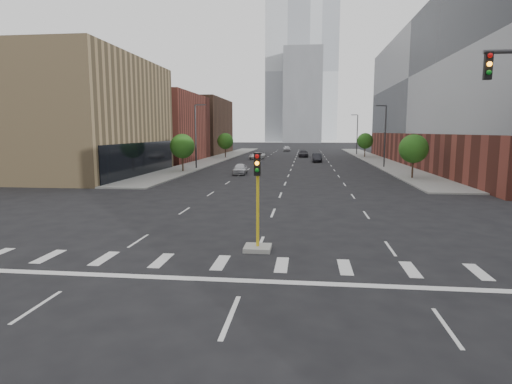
% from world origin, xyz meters
% --- Properties ---
extents(ground, '(400.00, 400.00, 0.00)m').
position_xyz_m(ground, '(0.00, 0.00, 0.00)').
color(ground, black).
rests_on(ground, ground).
extents(sidewalk_left_far, '(5.00, 92.00, 0.15)m').
position_xyz_m(sidewalk_left_far, '(-15.00, 74.00, 0.07)').
color(sidewalk_left_far, gray).
rests_on(sidewalk_left_far, ground).
extents(sidewalk_right_far, '(5.00, 92.00, 0.15)m').
position_xyz_m(sidewalk_right_far, '(15.00, 74.00, 0.07)').
color(sidewalk_right_far, gray).
rests_on(sidewalk_right_far, ground).
extents(building_left_mid, '(20.00, 24.00, 14.00)m').
position_xyz_m(building_left_mid, '(-27.50, 40.00, 7.00)').
color(building_left_mid, '#917852').
rests_on(building_left_mid, ground).
extents(building_left_far_a, '(20.00, 22.00, 12.00)m').
position_xyz_m(building_left_far_a, '(-27.50, 66.00, 6.00)').
color(building_left_far_a, brown).
rests_on(building_left_far_a, ground).
extents(building_left_far_b, '(20.00, 24.00, 13.00)m').
position_xyz_m(building_left_far_b, '(-27.50, 92.00, 6.50)').
color(building_left_far_b, brown).
rests_on(building_left_far_b, ground).
extents(building_right_main, '(24.00, 70.00, 22.00)m').
position_xyz_m(building_right_main, '(29.50, 60.00, 11.00)').
color(building_right_main, brown).
rests_on(building_right_main, ground).
extents(tower_left, '(22.00, 22.00, 70.00)m').
position_xyz_m(tower_left, '(-8.00, 220.00, 35.00)').
color(tower_left, '#B2B7BC').
rests_on(tower_left, ground).
extents(tower_right, '(20.00, 20.00, 80.00)m').
position_xyz_m(tower_right, '(10.00, 260.00, 40.00)').
color(tower_right, '#B2B7BC').
rests_on(tower_right, ground).
extents(tower_mid, '(18.00, 18.00, 44.00)m').
position_xyz_m(tower_mid, '(0.00, 200.00, 22.00)').
color(tower_mid, slate).
rests_on(tower_mid, ground).
extents(median_traffic_signal, '(1.20, 1.20, 4.40)m').
position_xyz_m(median_traffic_signal, '(0.00, 8.97, 0.97)').
color(median_traffic_signal, '#999993').
rests_on(median_traffic_signal, ground).
extents(streetlight_right_a, '(1.60, 0.22, 9.07)m').
position_xyz_m(streetlight_right_a, '(13.41, 55.00, 5.01)').
color(streetlight_right_a, '#2D2D30').
rests_on(streetlight_right_a, ground).
extents(streetlight_right_b, '(1.60, 0.22, 9.07)m').
position_xyz_m(streetlight_right_b, '(13.41, 90.00, 5.01)').
color(streetlight_right_b, '#2D2D30').
rests_on(streetlight_right_b, ground).
extents(streetlight_left, '(1.60, 0.22, 9.07)m').
position_xyz_m(streetlight_left, '(-13.41, 50.00, 5.01)').
color(streetlight_left, '#2D2D30').
rests_on(streetlight_left, ground).
extents(tree_left_near, '(3.20, 3.20, 4.85)m').
position_xyz_m(tree_left_near, '(-14.00, 45.00, 3.39)').
color(tree_left_near, '#382619').
rests_on(tree_left_near, ground).
extents(tree_left_far, '(3.20, 3.20, 4.85)m').
position_xyz_m(tree_left_far, '(-14.00, 75.00, 3.39)').
color(tree_left_far, '#382619').
rests_on(tree_left_far, ground).
extents(tree_right_near, '(3.20, 3.20, 4.85)m').
position_xyz_m(tree_right_near, '(14.00, 40.00, 3.39)').
color(tree_right_near, '#382619').
rests_on(tree_right_near, ground).
extents(tree_right_far, '(3.20, 3.20, 4.85)m').
position_xyz_m(tree_right_far, '(14.00, 80.00, 3.39)').
color(tree_right_far, '#382619').
rests_on(tree_right_far, ground).
extents(car_near_left, '(1.78, 4.08, 1.37)m').
position_xyz_m(car_near_left, '(-6.06, 42.94, 0.68)').
color(car_near_left, silver).
rests_on(car_near_left, ground).
extents(car_mid_right, '(1.74, 4.61, 1.50)m').
position_xyz_m(car_mid_right, '(3.97, 66.06, 0.75)').
color(car_mid_right, '#222328').
rests_on(car_mid_right, ground).
extents(car_far_left, '(3.00, 5.10, 1.33)m').
position_xyz_m(car_far_left, '(-7.29, 72.51, 0.67)').
color(car_far_left, white).
rests_on(car_far_left, ground).
extents(car_deep_right, '(2.18, 5.02, 1.44)m').
position_xyz_m(car_deep_right, '(1.50, 80.14, 0.72)').
color(car_deep_right, black).
rests_on(car_deep_right, ground).
extents(car_distant, '(2.37, 4.59, 1.49)m').
position_xyz_m(car_distant, '(-3.17, 106.63, 0.75)').
color(car_distant, silver).
rests_on(car_distant, ground).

